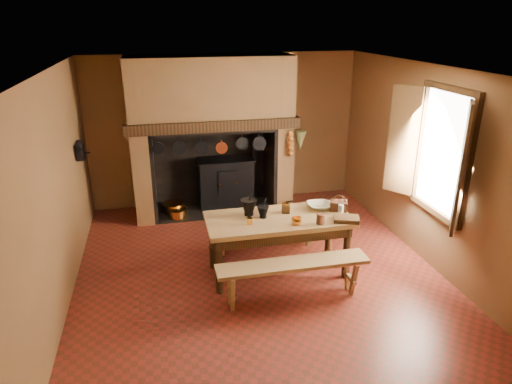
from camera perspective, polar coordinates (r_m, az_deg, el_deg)
floor at (r=6.65m, az=0.11°, el=-9.62°), size 5.50×5.50×0.00m
ceiling at (r=5.75m, az=0.13°, el=15.13°), size 5.50×5.50×0.00m
back_wall at (r=8.66m, az=-3.95°, el=7.69°), size 5.00×0.02×2.80m
wall_left at (r=6.05m, az=-23.64°, el=-0.02°), size 0.02×5.50×2.80m
wall_right at (r=7.02m, az=20.47°, el=3.20°), size 0.02×5.50×2.80m
wall_front at (r=3.69m, az=9.85°, el=-12.05°), size 5.00×0.02×2.80m
chimney_breast at (r=8.10m, az=-5.65°, el=9.70°), size 2.95×0.96×2.80m
iron_range at (r=8.62m, az=-3.76°, el=1.29°), size 1.12×0.55×1.60m
hearth_pans at (r=8.47m, az=-10.20°, el=-2.22°), size 0.51×0.62×0.20m
hanging_pans at (r=7.72m, az=-5.35°, el=5.69°), size 1.92×0.29×0.27m
onion_string at (r=7.98m, az=4.30°, el=6.01°), size 0.12×0.10×0.46m
herb_bunch at (r=8.02m, az=5.55°, el=6.42°), size 0.20×0.20×0.35m
window at (r=6.54m, az=21.53°, el=4.56°), size 0.39×1.75×1.76m
wall_coffee_mill at (r=7.46m, az=-21.20°, el=5.04°), size 0.23×0.16×0.31m
work_table at (r=6.25m, az=2.84°, el=-4.30°), size 1.97×0.88×0.85m
bench_front at (r=5.82m, az=4.61°, el=-9.91°), size 1.93×0.34×0.54m
bench_back at (r=7.03m, az=1.24°, el=-4.56°), size 1.68×0.29×0.47m
mortar_large at (r=6.21m, az=-0.90°, el=-1.81°), size 0.22×0.22×0.38m
mortar_small at (r=6.14m, az=0.88°, el=-2.43°), size 0.16×0.16×0.28m
coffee_grinder at (r=6.33m, az=3.75°, el=-2.00°), size 0.17×0.14×0.18m
brass_mug_a at (r=5.97m, az=-0.79°, el=-3.65°), size 0.09×0.09×0.09m
brass_mug_b at (r=6.36m, az=0.87°, el=-2.06°), size 0.10×0.10×0.08m
mixing_bowl at (r=6.51m, az=7.89°, el=-1.73°), size 0.34×0.34×0.08m
stoneware_crock at (r=6.03m, az=8.11°, el=-3.32°), size 0.13×0.13×0.15m
glass_jar at (r=6.37m, az=10.56°, el=-2.16°), size 0.10×0.10×0.14m
wicker_basket at (r=6.49m, az=10.30°, el=-1.62°), size 0.29×0.26×0.23m
wooden_tray at (r=6.19m, az=11.22°, el=-3.31°), size 0.39×0.34×0.06m
brass_cup at (r=5.98m, az=5.10°, el=-3.63°), size 0.14×0.14×0.10m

